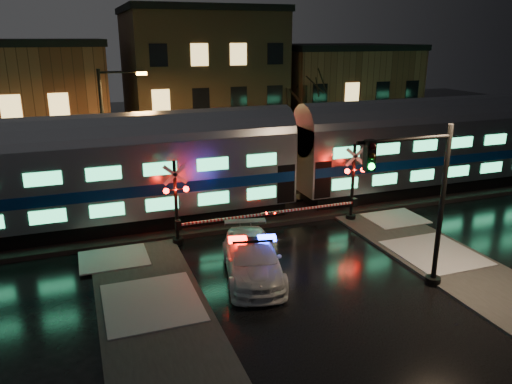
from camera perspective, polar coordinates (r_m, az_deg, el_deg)
ground at (r=23.80m, az=2.77°, el=-6.68°), size 120.00×120.00×0.00m
ballast at (r=28.09m, az=-1.19°, el=-2.56°), size 90.00×4.20×0.24m
sidewalk_left at (r=17.11m, az=-10.20°, el=-17.22°), size 4.00×20.00×0.12m
sidewalk_right at (r=22.69m, az=24.58°, el=-9.45°), size 4.00×20.00×0.12m
building_left at (r=42.54m, az=-26.31°, el=8.59°), size 14.00×10.00×9.00m
building_mid at (r=43.95m, az=-6.32°, el=12.13°), size 12.00×11.00×11.50m
building_right at (r=48.44m, az=9.24°, el=10.71°), size 12.00×10.00×8.50m
train at (r=28.18m, az=4.33°, el=4.39°), size 51.00×3.12×5.92m
police_car at (r=21.02m, az=-0.42°, el=-7.60°), size 3.43×5.96×1.80m
crossing_signal_right at (r=27.20m, az=10.41°, el=0.15°), size 6.05×0.67×4.28m
crossing_signal_left at (r=24.10m, az=-8.21°, el=-2.11°), size 5.91×0.66×4.18m
traffic_light at (r=19.96m, az=18.27°, el=-1.58°), size 4.27×0.74×6.60m
streetlight at (r=29.48m, az=-16.47°, el=6.76°), size 2.68×0.28×8.01m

